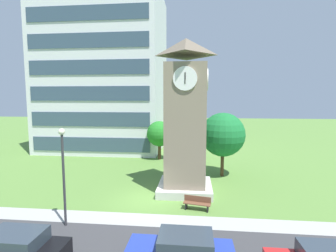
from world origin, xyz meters
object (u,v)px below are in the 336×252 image
object	(u,v)px
street_lamp	(63,166)
tree_near_tower	(159,134)
clock_tower	(185,124)
park_bench	(197,203)
parked_car_black	(12,250)
tree_by_building	(223,135)

from	to	relation	value
street_lamp	tree_near_tower	distance (m)	16.87
clock_tower	tree_near_tower	xyz separation A→B (m)	(-3.44, 10.31, -2.23)
clock_tower	park_bench	bearing A→B (deg)	-74.83
street_lamp	parked_car_black	world-z (taller)	street_lamp
park_bench	tree_by_building	distance (m)	8.80
clock_tower	park_bench	world-z (taller)	clock_tower
parked_car_black	tree_near_tower	bearing A→B (deg)	79.86
street_lamp	tree_near_tower	world-z (taller)	street_lamp
street_lamp	tree_by_building	size ratio (longest dim) A/B	0.94
clock_tower	tree_near_tower	distance (m)	11.09
street_lamp	clock_tower	bearing A→B (deg)	42.87
street_lamp	parked_car_black	distance (m)	4.69
tree_by_building	tree_near_tower	size ratio (longest dim) A/B	1.29
park_bench	tree_near_tower	distance (m)	14.59
tree_by_building	clock_tower	bearing A→B (deg)	-128.21
park_bench	street_lamp	size ratio (longest dim) A/B	0.33
tree_near_tower	parked_car_black	distance (m)	20.82
tree_by_building	park_bench	bearing A→B (deg)	-107.95
park_bench	street_lamp	distance (m)	8.72
clock_tower	tree_by_building	world-z (taller)	clock_tower
park_bench	parked_car_black	world-z (taller)	parked_car_black
street_lamp	tree_near_tower	size ratio (longest dim) A/B	1.21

